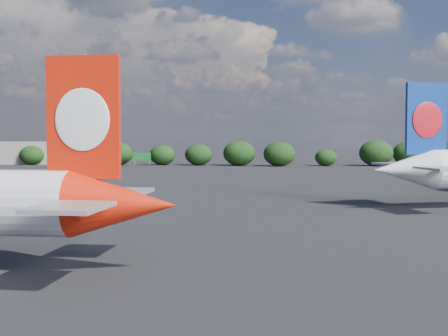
{
  "coord_description": "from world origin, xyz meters",
  "views": [
    {
      "loc": [
        17.72,
        -32.98,
        10.36
      ],
      "look_at": [
        16.0,
        12.0,
        8.0
      ],
      "focal_mm": 50.0,
      "sensor_mm": 36.0,
      "label": 1
    }
  ],
  "objects": [
    {
      "name": "ground",
      "position": [
        0.0,
        60.0,
        0.0
      ],
      "size": [
        500.0,
        500.0,
        0.0
      ],
      "primitive_type": "plane",
      "color": "black",
      "rests_on": "ground"
    },
    {
      "name": "terminal_building",
      "position": [
        -65.0,
        192.0,
        4.0
      ],
      "size": [
        42.0,
        16.0,
        8.0
      ],
      "color": "gray",
      "rests_on": "ground"
    },
    {
      "name": "highway_sign",
      "position": [
        -18.0,
        176.0,
        3.13
      ],
      "size": [
        6.0,
        0.3,
        4.5
      ],
      "color": "#146425",
      "rests_on": "ground"
    },
    {
      "name": "billboard_yellow",
      "position": [
        12.0,
        182.0,
        3.87
      ],
      "size": [
        5.0,
        0.3,
        5.5
      ],
      "color": "gold",
      "rests_on": "ground"
    },
    {
      "name": "horizon_treeline",
      "position": [
        17.9,
        181.24,
        3.88
      ],
      "size": [
        199.9,
        15.23,
        8.86
      ],
      "color": "black",
      "rests_on": "ground"
    }
  ]
}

